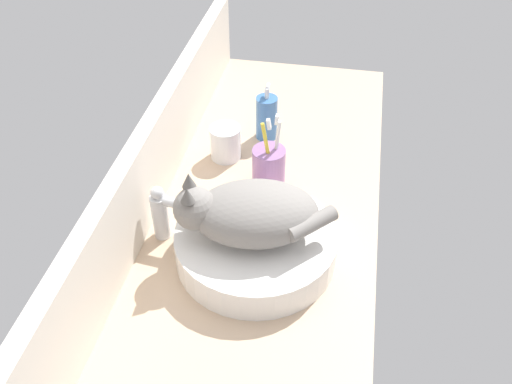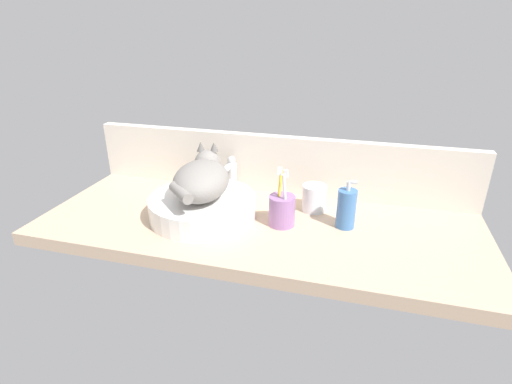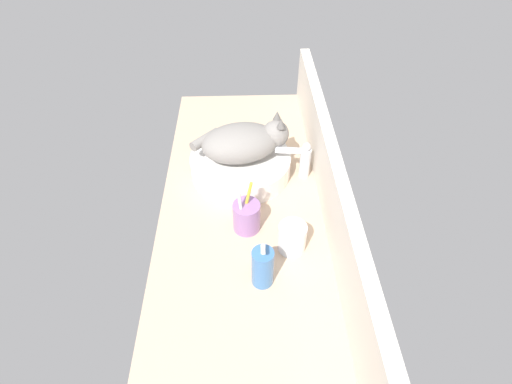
{
  "view_description": "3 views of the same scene",
  "coord_description": "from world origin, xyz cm",
  "px_view_note": "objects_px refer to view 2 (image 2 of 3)",
  "views": [
    {
      "loc": [
        -99.33,
        -16.81,
        88.58
      ],
      "look_at": [
        -5.82,
        0.64,
        7.57
      ],
      "focal_mm": 40.0,
      "sensor_mm": 36.0,
      "label": 1
    },
    {
      "loc": [
        28.84,
        -106.63,
        58.5
      ],
      "look_at": [
        0.51,
        -4.35,
        11.89
      ],
      "focal_mm": 28.0,
      "sensor_mm": 36.0,
      "label": 2
    },
    {
      "loc": [
        85.92,
        -0.11,
        90.28
      ],
      "look_at": [
        0.63,
        2.87,
        7.94
      ],
      "focal_mm": 28.0,
      "sensor_mm": 36.0,
      "label": 3
    }
  ],
  "objects_px": {
    "cat": "(202,178)",
    "water_glass": "(314,200)",
    "sink_basin": "(203,207)",
    "soap_dispenser": "(346,208)",
    "faucet": "(230,174)",
    "toothbrush_cup": "(282,210)"
  },
  "relations": [
    {
      "from": "sink_basin",
      "to": "cat",
      "type": "xyz_separation_m",
      "value": [
        -0.0,
        0.01,
        0.09
      ]
    },
    {
      "from": "toothbrush_cup",
      "to": "soap_dispenser",
      "type": "bearing_deg",
      "value": 12.82
    },
    {
      "from": "soap_dispenser",
      "to": "toothbrush_cup",
      "type": "xyz_separation_m",
      "value": [
        -0.19,
        -0.04,
        -0.01
      ]
    },
    {
      "from": "soap_dispenser",
      "to": "water_glass",
      "type": "relative_size",
      "value": 1.74
    },
    {
      "from": "toothbrush_cup",
      "to": "water_glass",
      "type": "height_order",
      "value": "toothbrush_cup"
    },
    {
      "from": "soap_dispenser",
      "to": "toothbrush_cup",
      "type": "bearing_deg",
      "value": -167.18
    },
    {
      "from": "water_glass",
      "to": "cat",
      "type": "bearing_deg",
      "value": -159.22
    },
    {
      "from": "sink_basin",
      "to": "water_glass",
      "type": "height_order",
      "value": "water_glass"
    },
    {
      "from": "soap_dispenser",
      "to": "sink_basin",
      "type": "bearing_deg",
      "value": -173.09
    },
    {
      "from": "sink_basin",
      "to": "cat",
      "type": "bearing_deg",
      "value": 105.26
    },
    {
      "from": "sink_basin",
      "to": "cat",
      "type": "distance_m",
      "value": 0.09
    },
    {
      "from": "sink_basin",
      "to": "soap_dispenser",
      "type": "height_order",
      "value": "soap_dispenser"
    },
    {
      "from": "sink_basin",
      "to": "soap_dispenser",
      "type": "relative_size",
      "value": 2.2
    },
    {
      "from": "faucet",
      "to": "sink_basin",
      "type": "bearing_deg",
      "value": -96.9
    },
    {
      "from": "cat",
      "to": "water_glass",
      "type": "height_order",
      "value": "cat"
    },
    {
      "from": "sink_basin",
      "to": "soap_dispenser",
      "type": "xyz_separation_m",
      "value": [
        0.44,
        0.05,
        0.03
      ]
    },
    {
      "from": "cat",
      "to": "faucet",
      "type": "height_order",
      "value": "cat"
    },
    {
      "from": "cat",
      "to": "soap_dispenser",
      "type": "bearing_deg",
      "value": 5.17
    },
    {
      "from": "soap_dispenser",
      "to": "toothbrush_cup",
      "type": "height_order",
      "value": "toothbrush_cup"
    },
    {
      "from": "toothbrush_cup",
      "to": "water_glass",
      "type": "xyz_separation_m",
      "value": [
        0.08,
        0.13,
        -0.01
      ]
    },
    {
      "from": "soap_dispenser",
      "to": "cat",
      "type": "bearing_deg",
      "value": -174.83
    },
    {
      "from": "cat",
      "to": "soap_dispenser",
      "type": "height_order",
      "value": "cat"
    }
  ]
}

